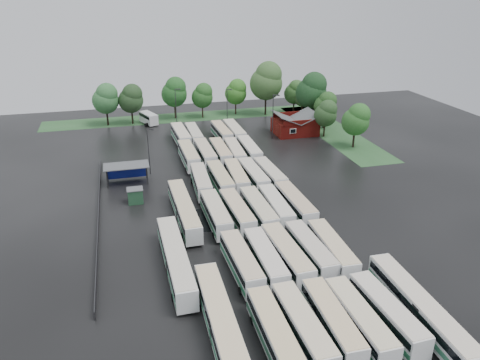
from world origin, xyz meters
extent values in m
plane|color=black|center=(0.00, 0.00, 0.00)|extent=(160.00, 160.00, 0.00)
cube|color=maroon|center=(24.00, 42.80, 1.70)|extent=(10.00, 8.00, 3.40)
cube|color=#4C4F51|center=(21.50, 42.80, 4.30)|extent=(5.07, 8.60, 2.19)
cube|color=#4C4F51|center=(26.50, 42.80, 4.30)|extent=(5.07, 8.60, 2.19)
cube|color=maroon|center=(24.00, 38.80, 3.90)|extent=(9.00, 0.20, 1.20)
cube|color=silver|center=(22.00, 38.75, 2.00)|extent=(1.60, 0.12, 1.20)
cylinder|color=#2D2D30|center=(-20.80, 20.00, 1.70)|extent=(0.16, 0.16, 3.40)
cylinder|color=#2D2D30|center=(-13.60, 20.00, 1.70)|extent=(0.16, 0.16, 3.40)
cylinder|color=#2D2D30|center=(-20.80, 23.20, 1.70)|extent=(0.16, 0.16, 3.40)
cylinder|color=#2D2D30|center=(-13.60, 23.20, 1.70)|extent=(0.16, 0.16, 3.40)
cube|color=#4C4F51|center=(-17.20, 21.60, 3.50)|extent=(8.20, 4.20, 0.15)
cube|color=navy|center=(-17.20, 23.50, 1.60)|extent=(7.60, 0.08, 2.60)
cube|color=#1D452A|center=(-16.20, 12.60, 1.25)|extent=(2.50, 2.00, 2.50)
cube|color=#4C4F51|center=(-16.20, 12.60, 2.56)|extent=(2.70, 2.20, 0.12)
cube|color=#29542A|center=(2.00, 64.80, 0.01)|extent=(80.00, 10.00, 0.01)
cube|color=#29542A|center=(34.00, 42.80, 0.01)|extent=(10.00, 50.00, 0.01)
cube|color=#2D2D30|center=(-22.20, 8.00, 0.60)|extent=(0.10, 50.00, 1.20)
cube|color=silver|center=(-4.28, -25.75, 1.83)|extent=(2.53, 12.03, 2.76)
cube|color=black|center=(-4.28, -25.75, 2.38)|extent=(2.59, 11.55, 0.88)
cube|color=#2F6F4D|center=(-4.28, -25.75, 1.22)|extent=(2.58, 11.79, 0.61)
cube|color=beige|center=(-4.28, -25.75, 3.26)|extent=(2.43, 11.67, 0.12)
cylinder|color=black|center=(-4.28, -21.90, 0.45)|extent=(2.56, 0.96, 0.96)
cube|color=silver|center=(-1.17, -25.82, 1.87)|extent=(2.82, 12.34, 2.81)
cube|color=black|center=(-1.17, -25.82, 2.43)|extent=(2.88, 11.85, 0.90)
cube|color=#216C47|center=(-1.17, -25.82, 1.25)|extent=(2.87, 12.09, 0.62)
cube|color=beige|center=(-1.17, -25.82, 3.33)|extent=(2.71, 11.96, 0.12)
cylinder|color=black|center=(-1.17, -21.89, 0.46)|extent=(2.61, 0.98, 0.98)
cube|color=silver|center=(2.18, -25.68, 1.82)|extent=(2.78, 12.03, 2.74)
cube|color=black|center=(2.18, -25.68, 2.37)|extent=(2.83, 11.56, 0.88)
cube|color=#226E47|center=(2.18, -25.68, 1.22)|extent=(2.83, 11.80, 0.60)
cube|color=beige|center=(2.18, -25.68, 3.24)|extent=(2.68, 11.67, 0.12)
cylinder|color=black|center=(2.18, -29.51, 0.45)|extent=(2.55, 0.96, 0.96)
cylinder|color=black|center=(2.18, -21.84, 0.45)|extent=(2.55, 0.96, 0.96)
cube|color=silver|center=(5.01, -26.28, 1.84)|extent=(2.66, 12.15, 2.78)
cube|color=black|center=(5.01, -26.28, 2.40)|extent=(2.71, 11.66, 0.89)
cube|color=#2A6F49|center=(5.01, -26.28, 1.23)|extent=(2.71, 11.90, 0.61)
cube|color=beige|center=(5.01, -26.28, 3.28)|extent=(2.55, 11.78, 0.12)
cylinder|color=black|center=(5.01, -30.16, 0.45)|extent=(2.58, 0.97, 0.97)
cylinder|color=black|center=(5.01, -22.40, 0.45)|extent=(2.58, 0.97, 0.97)
cube|color=silver|center=(8.45, -26.01, 1.83)|extent=(3.10, 12.16, 2.76)
cube|color=black|center=(8.45, -26.01, 2.38)|extent=(3.14, 11.68, 0.88)
cube|color=#2B724B|center=(8.45, -26.01, 1.22)|extent=(3.14, 11.92, 0.61)
cube|color=beige|center=(8.45, -26.01, 3.26)|extent=(2.99, 11.79, 0.12)
cylinder|color=black|center=(8.45, -29.86, 0.45)|extent=(2.56, 0.96, 0.96)
cylinder|color=black|center=(8.45, -22.15, 0.45)|extent=(2.56, 0.96, 0.96)
cube|color=silver|center=(-4.20, -12.46, 1.85)|extent=(2.92, 12.22, 2.78)
cube|color=black|center=(-4.20, -12.46, 2.40)|extent=(2.96, 11.73, 0.89)
cube|color=#217D4C|center=(-4.20, -12.46, 1.23)|extent=(2.96, 11.97, 0.61)
cube|color=beige|center=(-4.20, -12.46, 3.29)|extent=(2.80, 11.85, 0.12)
cylinder|color=black|center=(-4.20, -16.34, 0.46)|extent=(2.58, 0.97, 0.97)
cylinder|color=black|center=(-4.20, -8.57, 0.46)|extent=(2.58, 0.97, 0.97)
cube|color=silver|center=(-1.04, -12.57, 1.85)|extent=(2.57, 12.16, 2.78)
cube|color=black|center=(-1.04, -12.57, 2.40)|extent=(2.63, 11.67, 0.89)
cube|color=#307856|center=(-1.04, -12.57, 1.24)|extent=(2.62, 11.92, 0.61)
cube|color=silver|center=(-1.04, -12.57, 3.29)|extent=(2.47, 11.79, 0.12)
cylinder|color=black|center=(-1.04, -16.46, 0.46)|extent=(2.58, 0.97, 0.97)
cylinder|color=black|center=(-1.04, -8.68, 0.46)|extent=(2.58, 0.97, 0.97)
cube|color=silver|center=(1.92, -12.44, 1.93)|extent=(3.17, 12.78, 2.90)
cube|color=black|center=(1.92, -12.44, 2.51)|extent=(3.21, 12.27, 0.93)
cube|color=#2B7651|center=(1.92, -12.44, 1.29)|extent=(3.21, 12.52, 0.64)
cube|color=beige|center=(1.92, -12.44, 3.43)|extent=(3.05, 12.39, 0.13)
cylinder|color=black|center=(1.92, -16.49, 0.48)|extent=(2.69, 1.01, 1.01)
cylinder|color=black|center=(1.92, -8.38, 0.48)|extent=(2.69, 1.01, 1.01)
cube|color=silver|center=(5.32, -12.06, 1.85)|extent=(2.94, 12.27, 2.79)
cube|color=black|center=(5.32, -12.06, 2.41)|extent=(2.99, 11.79, 0.89)
cube|color=#2B724E|center=(5.32, -12.06, 1.24)|extent=(2.98, 12.03, 0.61)
cube|color=beige|center=(5.32, -12.06, 3.30)|extent=(2.83, 11.90, 0.12)
cylinder|color=black|center=(5.32, -15.96, 0.46)|extent=(2.59, 0.98, 0.98)
cylinder|color=black|center=(5.32, -8.15, 0.46)|extent=(2.59, 0.98, 0.98)
cube|color=silver|center=(8.26, -12.52, 1.86)|extent=(2.94, 12.28, 2.80)
cube|color=black|center=(8.26, -12.52, 2.41)|extent=(2.98, 11.79, 0.89)
cube|color=#2C754B|center=(8.26, -12.52, 1.24)|extent=(2.98, 12.03, 0.62)
cube|color=beige|center=(8.26, -12.52, 3.30)|extent=(2.82, 11.91, 0.12)
cylinder|color=black|center=(8.26, -16.43, 0.46)|extent=(2.59, 0.98, 0.98)
cylinder|color=black|center=(8.26, -8.62, 0.46)|extent=(2.59, 0.98, 0.98)
cube|color=silver|center=(-4.57, 1.49, 1.88)|extent=(2.72, 12.36, 2.83)
cube|color=black|center=(-4.57, 1.49, 2.44)|extent=(2.77, 11.87, 0.90)
cube|color=#276E45|center=(-4.57, 1.49, 1.25)|extent=(2.76, 12.12, 0.62)
cube|color=beige|center=(-4.57, 1.49, 3.34)|extent=(2.61, 11.99, 0.12)
cylinder|color=black|center=(-4.57, -2.46, 0.46)|extent=(2.62, 0.99, 0.99)
cylinder|color=black|center=(-4.57, 5.43, 0.46)|extent=(2.62, 0.99, 0.99)
cube|color=silver|center=(-1.27, 1.22, 1.86)|extent=(3.02, 12.29, 2.80)
cube|color=black|center=(-1.27, 1.22, 2.42)|extent=(3.06, 11.81, 0.89)
cube|color=#2F7C56|center=(-1.27, 1.22, 1.24)|extent=(3.06, 12.05, 0.62)
cube|color=beige|center=(-1.27, 1.22, 3.31)|extent=(2.90, 11.92, 0.12)
cylinder|color=black|center=(-1.27, -2.68, 0.46)|extent=(2.59, 0.98, 0.98)
cylinder|color=black|center=(-1.27, 5.13, 0.46)|extent=(2.59, 0.98, 0.98)
cube|color=silver|center=(2.08, 0.98, 1.89)|extent=(2.85, 12.48, 2.85)
cube|color=black|center=(2.08, 0.98, 2.46)|extent=(2.90, 11.98, 0.91)
cube|color=#397653|center=(2.08, 0.98, 1.26)|extent=(2.89, 12.23, 0.63)
cube|color=beige|center=(2.08, 0.98, 3.37)|extent=(2.74, 12.10, 0.12)
cylinder|color=black|center=(2.08, -3.00, 0.47)|extent=(2.64, 0.99, 0.99)
cylinder|color=black|center=(2.08, 4.96, 0.47)|extent=(2.64, 0.99, 0.99)
cube|color=silver|center=(5.12, 1.45, 1.83)|extent=(2.68, 12.04, 2.75)
cube|color=black|center=(5.12, 1.45, 2.38)|extent=(2.73, 11.57, 0.88)
cube|color=#1E7443|center=(5.12, 1.45, 1.22)|extent=(2.72, 11.81, 0.61)
cube|color=silver|center=(5.12, 1.45, 3.25)|extent=(2.57, 11.68, 0.12)
cylinder|color=black|center=(5.12, -2.39, 0.45)|extent=(2.55, 0.96, 0.96)
cylinder|color=black|center=(5.12, 5.30, 0.45)|extent=(2.55, 0.96, 0.96)
cube|color=silver|center=(8.38, 1.50, 1.91)|extent=(2.84, 12.59, 2.88)
cube|color=black|center=(8.38, 1.50, 2.48)|extent=(2.90, 12.09, 0.92)
cube|color=#206F43|center=(8.38, 1.50, 1.28)|extent=(2.89, 12.34, 0.63)
cube|color=#CEB28F|center=(8.38, 1.50, 3.40)|extent=(2.73, 12.22, 0.13)
cylinder|color=black|center=(8.38, -2.52, 0.47)|extent=(2.67, 1.00, 1.00)
cylinder|color=black|center=(8.38, 5.51, 0.47)|extent=(2.67, 1.00, 1.00)
cube|color=silver|center=(-4.54, 14.55, 1.83)|extent=(3.11, 12.15, 2.76)
cube|color=black|center=(-4.54, 14.55, 2.38)|extent=(3.14, 11.68, 0.88)
cube|color=#287749|center=(-4.54, 14.55, 1.22)|extent=(3.14, 11.92, 0.61)
cube|color=beige|center=(-4.54, 14.55, 3.26)|extent=(2.99, 11.79, 0.12)
cylinder|color=black|center=(-4.54, 10.70, 0.45)|extent=(2.56, 0.96, 0.96)
cylinder|color=black|center=(-4.54, 18.41, 0.45)|extent=(2.56, 0.96, 0.96)
cube|color=silver|center=(-1.02, 14.66, 1.86)|extent=(2.72, 12.28, 2.81)
cube|color=black|center=(-1.02, 14.66, 2.42)|extent=(2.77, 11.79, 0.90)
cube|color=#217244|center=(-1.02, 14.66, 1.24)|extent=(2.76, 12.03, 0.62)
cube|color=beige|center=(-1.02, 14.66, 3.32)|extent=(2.61, 11.91, 0.12)
cylinder|color=black|center=(-1.02, 10.74, 0.46)|extent=(2.60, 0.98, 0.98)
cylinder|color=black|center=(-1.02, 18.58, 0.46)|extent=(2.60, 0.98, 0.98)
cube|color=silver|center=(2.11, 14.98, 1.84)|extent=(3.04, 12.21, 2.78)
cube|color=black|center=(2.11, 14.98, 2.40)|extent=(3.08, 11.73, 0.89)
cube|color=#367D58|center=(2.11, 14.98, 1.23)|extent=(3.08, 11.97, 0.61)
cube|color=beige|center=(2.11, 14.98, 3.28)|extent=(2.92, 11.84, 0.12)
cylinder|color=black|center=(2.11, 11.10, 0.45)|extent=(2.57, 0.97, 0.97)
cylinder|color=black|center=(2.11, 18.86, 0.45)|extent=(2.57, 0.97, 0.97)
cube|color=silver|center=(5.25, 14.75, 1.85)|extent=(2.86, 12.25, 2.79)
cube|color=black|center=(5.25, 14.75, 2.41)|extent=(2.91, 11.76, 0.89)
cube|color=#1F7848|center=(5.25, 14.75, 1.24)|extent=(2.90, 12.00, 0.61)
cube|color=beige|center=(5.25, 14.75, 3.30)|extent=(2.75, 11.88, 0.12)
cylinder|color=black|center=(5.25, 10.85, 0.46)|extent=(2.59, 0.97, 0.97)
cylinder|color=black|center=(5.25, 18.65, 0.46)|extent=(2.59, 0.97, 0.97)
cube|color=silver|center=(8.35, 14.56, 1.83)|extent=(3.03, 12.11, 2.75)
cube|color=black|center=(8.35, 14.56, 2.38)|extent=(3.07, 11.63, 0.88)
cube|color=#2E7853|center=(8.35, 14.56, 1.22)|extent=(3.07, 11.87, 0.61)
cube|color=beige|center=(8.35, 14.56, 3.25)|extent=(2.91, 11.74, 0.12)
cylinder|color=black|center=(8.35, 10.72, 0.45)|extent=(2.55, 0.96, 0.96)
cylinder|color=black|center=(8.35, 18.40, 0.45)|extent=(2.55, 0.96, 0.96)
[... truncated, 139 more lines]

